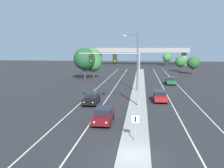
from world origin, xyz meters
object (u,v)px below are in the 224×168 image
(median_sign_post, at_px, (135,124))
(car_receding_green, at_px, (170,81))
(tree_far_left_b, at_px, (92,56))
(tree_far_right_b, at_px, (180,62))
(overhead_signal_mast, at_px, (120,66))
(tree_far_right_c, at_px, (167,58))
(tree_far_left_a, at_px, (84,59))
(tree_far_right_a, at_px, (193,63))
(street_lamp_median, at_px, (136,59))
(car_oncoming_black, at_px, (92,98))
(car_oncoming_darkred, at_px, (104,115))
(tree_far_left_c, at_px, (93,63))
(car_receding_red, at_px, (160,96))

(median_sign_post, relative_size, car_receding_green, 0.49)
(tree_far_left_b, bearing_deg, tree_far_right_b, 8.58)
(overhead_signal_mast, relative_size, tree_far_right_c, 1.48)
(tree_far_left_a, distance_m, tree_far_right_a, 32.64)
(tree_far_left_a, bearing_deg, tree_far_left_b, 95.87)
(tree_far_right_b, xyz_separation_m, tree_far_right_c, (-1.63, 27.62, 0.25))
(car_receding_green, bearing_deg, tree_far_right_b, 77.77)
(overhead_signal_mast, xyz_separation_m, tree_far_left_b, (-12.83, 45.90, -0.31))
(street_lamp_median, relative_size, tree_far_left_b, 1.30)
(median_sign_post, height_order, street_lamp_median, street_lamp_median)
(street_lamp_median, relative_size, tree_far_right_a, 1.94)
(median_sign_post, relative_size, tree_far_right_b, 0.44)
(car_oncoming_black, distance_m, tree_far_right_b, 52.92)
(car_oncoming_darkred, distance_m, tree_far_left_c, 37.85)
(tree_far_left_b, relative_size, tree_far_right_c, 1.43)
(car_oncoming_darkred, xyz_separation_m, tree_far_right_a, (18.69, 50.30, 2.54))
(overhead_signal_mast, distance_m, street_lamp_median, 11.87)
(car_oncoming_black, relative_size, car_receding_red, 1.00)
(tree_far_right_b, bearing_deg, car_receding_green, -102.23)
(overhead_signal_mast, xyz_separation_m, car_oncoming_black, (-3.92, 0.85, -4.52))
(tree_far_left_a, xyz_separation_m, tree_far_right_a, (28.62, 15.62, -1.62))
(car_receding_red, distance_m, tree_far_left_a, 28.89)
(car_oncoming_black, height_order, tree_far_right_a, tree_far_right_a)
(car_receding_green, height_order, tree_far_left_a, tree_far_left_a)
(tree_far_left_c, height_order, tree_far_right_b, tree_far_left_c)
(median_sign_post, xyz_separation_m, car_receding_red, (3.13, 16.44, -0.77))
(car_receding_red, height_order, tree_far_left_c, tree_far_left_c)
(tree_far_right_a, bearing_deg, overhead_signal_mast, -112.53)
(overhead_signal_mast, distance_m, tree_far_left_c, 30.67)
(tree_far_left_c, bearing_deg, overhead_signal_mast, -72.69)
(median_sign_post, xyz_separation_m, street_lamp_median, (-0.56, 24.43, 4.21))
(street_lamp_median, xyz_separation_m, car_oncoming_black, (-5.78, -10.86, -4.97))
(street_lamp_median, height_order, tree_far_left_b, street_lamp_median)
(street_lamp_median, bearing_deg, median_sign_post, -88.69)
(median_sign_post, distance_m, car_receding_green, 34.67)
(tree_far_left_a, bearing_deg, median_sign_post, -71.51)
(car_receding_green, distance_m, tree_far_left_b, 33.11)
(car_oncoming_darkred, bearing_deg, median_sign_post, -56.61)
(car_receding_green, distance_m, tree_far_right_b, 29.58)
(median_sign_post, distance_m, tree_far_left_c, 43.59)
(overhead_signal_mast, bearing_deg, median_sign_post, -79.22)
(car_receding_green, bearing_deg, tree_far_right_c, 85.32)
(tree_far_right_a, bearing_deg, car_oncoming_black, -117.33)
(median_sign_post, bearing_deg, tree_far_left_c, 105.37)
(car_oncoming_darkred, height_order, tree_far_left_c, tree_far_left_c)
(tree_far_left_c, bearing_deg, median_sign_post, -74.63)
(overhead_signal_mast, height_order, street_lamp_median, street_lamp_median)
(car_oncoming_black, distance_m, tree_far_left_b, 46.11)
(car_oncoming_black, distance_m, tree_far_right_c, 78.91)
(car_receding_red, bearing_deg, tree_far_right_b, 78.24)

